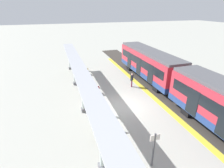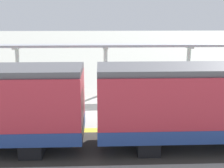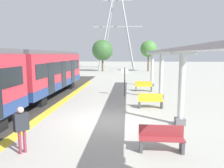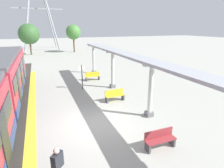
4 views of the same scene
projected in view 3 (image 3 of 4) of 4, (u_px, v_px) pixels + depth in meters
The scene contains 16 objects.
ground_plane at pixel (108, 121), 10.51m from camera, with size 176.00×176.00×0.00m, color #A6A79D.
tactile_edge_strip at pixel (38, 120), 10.77m from camera, with size 0.55×30.91×0.01m, color yellow.
trackbed at pixel (2, 119), 10.91m from camera, with size 3.20×42.91×0.01m, color #38332D.
train_far_carriage at pixel (48, 72), 17.07m from camera, with size 2.65×11.25×3.48m.
canopy_pillar_third at pixel (181, 88), 9.81m from camera, with size 1.10×0.44×3.34m.
canopy_pillar_fourth at pixel (161, 75), 15.82m from camera, with size 1.10×0.44×3.34m.
canopy_pillar_fifth at pixel (152, 70), 21.77m from camera, with size 1.10×0.44×3.34m.
canopy_beam at pixel (182, 50), 9.83m from camera, with size 1.20×24.50×0.16m, color #A8AAB2.
bench_mid_platform at pixel (150, 101), 13.13m from camera, with size 1.51×0.49×0.86m.
bench_far_end at pixel (144, 86), 19.11m from camera, with size 1.51×0.49×0.86m.
bench_extra_slot at pixel (161, 138), 7.24m from camera, with size 1.51×0.46×0.86m.
platform_info_sign at pixel (125, 79), 16.68m from camera, with size 0.56×0.10×2.20m.
passenger_waiting_near_edge at pixel (21, 124), 7.01m from camera, with size 0.45×0.47×1.56m.
electricity_pylon at pixel (117, 21), 48.53m from camera, with size 11.13×7.89×20.77m.
tree_left_background at pixel (149, 49), 41.05m from camera, with size 3.13×3.13×5.84m.
tree_right_background at pixel (102, 50), 41.08m from camera, with size 3.95×3.95×5.99m.
Camera 3 is at (0.93, -10.13, 3.23)m, focal length 34.75 mm.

